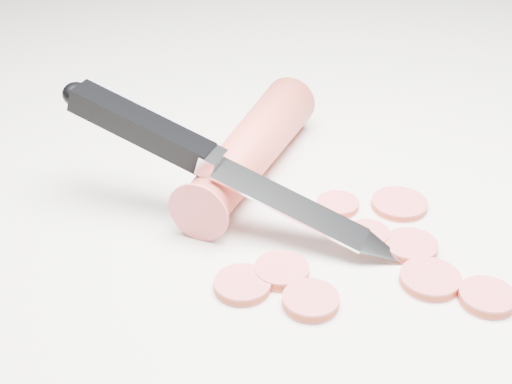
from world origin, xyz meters
name	(u,v)px	position (x,y,z in m)	size (l,w,h in m)	color
ground	(306,197)	(0.00, 0.00, 0.00)	(2.40, 2.40, 0.00)	silver
carrot	(251,150)	(-0.02, 0.05, 0.02)	(0.04, 0.04, 0.19)	#DF4538
carrot_slice_0	(311,301)	(-0.06, -0.11, 0.00)	(0.03, 0.03, 0.01)	#E05055
carrot_slice_1	(282,271)	(-0.06, -0.07, 0.00)	(0.04, 0.04, 0.01)	#E05055
carrot_slice_2	(399,204)	(0.05, -0.04, 0.00)	(0.04, 0.04, 0.01)	#E05055
carrot_slice_3	(338,204)	(0.01, -0.02, 0.00)	(0.03, 0.03, 0.01)	#E05055
carrot_slice_4	(368,235)	(0.01, -0.06, 0.00)	(0.03, 0.03, 0.01)	#E05055
carrot_slice_5	(243,285)	(-0.09, -0.07, 0.00)	(0.04, 0.04, 0.01)	#E05055
carrot_slice_6	(430,279)	(0.02, -0.12, 0.00)	(0.04, 0.04, 0.01)	#E05055
carrot_slice_7	(487,297)	(0.04, -0.15, 0.00)	(0.03, 0.03, 0.01)	#E05055
carrot_slice_8	(411,246)	(0.03, -0.09, 0.00)	(0.04, 0.04, 0.01)	#E05055
kitchen_knife	(231,167)	(-0.06, 0.00, 0.04)	(0.19, 0.21, 0.09)	silver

